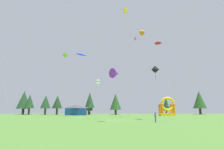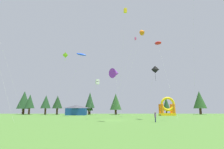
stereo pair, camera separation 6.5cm
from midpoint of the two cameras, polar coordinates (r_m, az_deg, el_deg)
name	(u,v)px [view 1 (the left image)]	position (r m, az deg, el deg)	size (l,w,h in m)	color
ground_plane	(112,121)	(38.21, 0.04, -13.90)	(120.00, 120.00, 0.00)	#47752D
kite_red_parafoil	(158,43)	(44.78, 13.84, 9.28)	(2.19, 8.01, 17.92)	red
kite_lime_diamond	(65,56)	(67.59, -14.17, 5.65)	(3.82, 2.65, 21.52)	#8CD826
kite_blue_parafoil	(81,54)	(59.33, -9.40, 6.08)	(7.41, 1.37, 19.91)	blue
kite_black_diamond	(155,70)	(41.39, 13.03, 1.40)	(2.79, 3.78, 11.27)	black
kite_yellow_box	(125,11)	(51.74, 4.05, 18.81)	(2.24, 9.52, 28.25)	yellow
kite_white_box	(97,82)	(42.87, -4.53, -2.23)	(2.64, 1.35, 8.96)	white
kite_pink_box	(135,39)	(64.32, 7.07, 10.68)	(8.92, 0.83, 26.12)	#EA599E
kite_orange_delta	(143,32)	(60.46, 9.49, 12.66)	(10.49, 4.92, 26.92)	orange
kite_purple_delta	(116,73)	(35.64, 1.03, 0.38)	(2.68, 2.67, 10.03)	purple
person_left_edge	(155,116)	(33.53, 13.08, -12.34)	(0.41, 0.41, 1.73)	navy
inflatable_red_slide	(167,109)	(69.84, 16.50, -9.98)	(5.19, 3.75, 6.53)	yellow
festival_tent	(76,110)	(73.13, -10.92, -10.64)	(7.59, 4.25, 3.84)	#19478C
tree_row_0	(24,100)	(92.58, -25.37, -7.04)	(5.91, 5.91, 10.28)	#4C331E
tree_row_1	(30,101)	(88.43, -23.91, -7.55)	(4.13, 4.13, 8.54)	#4C331E
tree_row_2	(46,102)	(84.76, -19.64, -7.89)	(4.21, 4.21, 8.16)	#4C331E
tree_row_3	(57,102)	(83.00, -16.40, -8.09)	(4.25, 4.25, 7.98)	#4C331E
tree_row_4	(89,103)	(81.56, -7.13, -8.69)	(3.58, 3.58, 7.99)	#4C331E
tree_row_5	(90,100)	(81.24, -6.84, -7.83)	(4.09, 4.09, 9.42)	#4C331E
tree_row_6	(116,102)	(80.62, 1.09, -8.33)	(4.93, 4.93, 8.88)	#4C331E
tree_row_7	(166,104)	(84.18, 16.20, -8.65)	(3.30, 3.30, 7.32)	#4C331E
tree_row_8	(199,100)	(93.22, 25.14, -7.01)	(5.68, 5.68, 10.39)	#4C331E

